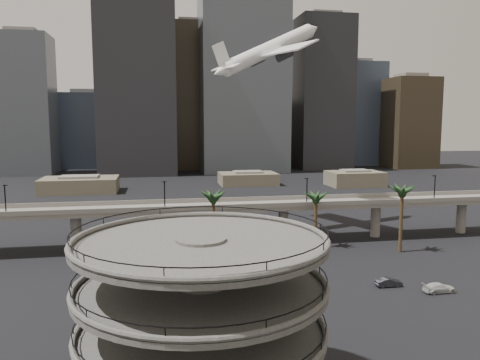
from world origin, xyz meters
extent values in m
cylinder|color=#464341|center=(-13.00, -4.00, 8.00)|extent=(4.40, 4.40, 16.50)
cylinder|color=#464341|center=(-13.00, -4.00, 7.78)|extent=(22.00, 22.00, 0.45)
torus|color=#464341|center=(-13.00, -4.00, 8.25)|extent=(22.20, 22.20, 0.50)
torus|color=black|center=(-13.00, -4.00, 9.05)|extent=(21.80, 21.80, 0.10)
cylinder|color=#464341|center=(-13.00, -4.00, 11.78)|extent=(22.00, 22.00, 0.45)
torus|color=#464341|center=(-13.00, -4.00, 12.25)|extent=(22.20, 22.20, 0.50)
torus|color=black|center=(-13.00, -4.00, 13.05)|extent=(21.80, 21.80, 0.10)
cylinder|color=#464341|center=(-13.00, -4.00, 15.78)|extent=(22.00, 22.00, 0.45)
torus|color=#464341|center=(-13.00, -4.00, 16.25)|extent=(22.20, 22.20, 0.50)
torus|color=black|center=(-13.00, -4.00, 17.05)|extent=(21.80, 21.80, 0.10)
cube|color=slate|center=(0.00, 55.00, 8.00)|extent=(130.00, 9.00, 0.90)
cube|color=slate|center=(0.00, 50.50, 8.90)|extent=(130.00, 0.30, 1.00)
cube|color=slate|center=(0.00, 59.50, 8.90)|extent=(130.00, 0.30, 1.00)
cylinder|color=slate|center=(-33.00, 55.00, 3.80)|extent=(2.20, 2.20, 8.00)
cylinder|color=slate|center=(-11.00, 55.00, 3.80)|extent=(2.20, 2.20, 8.00)
cylinder|color=slate|center=(11.00, 55.00, 3.80)|extent=(2.20, 2.20, 8.00)
cylinder|color=slate|center=(33.00, 55.00, 3.80)|extent=(2.20, 2.20, 8.00)
cylinder|color=slate|center=(55.00, 55.00, 3.80)|extent=(2.20, 2.20, 8.00)
cylinder|color=black|center=(-45.00, 51.00, 11.50)|extent=(0.24, 0.24, 6.00)
cylinder|color=black|center=(-15.00, 51.00, 11.50)|extent=(0.24, 0.24, 6.00)
cylinder|color=black|center=(15.00, 51.00, 11.50)|extent=(0.24, 0.24, 6.00)
cylinder|color=black|center=(45.00, 51.00, 11.50)|extent=(0.24, 0.24, 6.00)
cylinder|color=#422F1C|center=(-6.00, 44.00, 6.08)|extent=(0.70, 0.70, 12.15)
ellipsoid|color=#1D3B1B|center=(-6.00, 44.00, 12.55)|extent=(4.40, 4.40, 2.00)
cylinder|color=#422F1C|center=(16.00, 48.00, 5.40)|extent=(0.70, 0.70, 10.80)
ellipsoid|color=#1D3B1B|center=(16.00, 48.00, 11.20)|extent=(4.40, 4.40, 2.00)
cylinder|color=#422F1C|center=(32.00, 42.00, 6.30)|extent=(0.70, 0.70, 12.60)
ellipsoid|color=#1D3B1B|center=(32.00, 42.00, 13.00)|extent=(4.40, 4.40, 2.00)
cube|color=brown|center=(-45.00, 140.00, 2.75)|extent=(28.00, 18.00, 5.50)
cube|color=slate|center=(-45.00, 140.00, 5.90)|extent=(14.00, 9.00, 0.80)
cube|color=brown|center=(22.00, 150.00, 2.50)|extent=(24.00, 16.00, 5.00)
cube|color=slate|center=(22.00, 150.00, 5.40)|extent=(12.00, 8.00, 0.80)
cube|color=brown|center=(65.00, 138.00, 3.00)|extent=(22.00, 15.00, 6.00)
cube|color=slate|center=(65.00, 138.00, 6.40)|extent=(11.00, 7.50, 0.80)
cube|color=#4A5058|center=(-80.00, 210.00, 34.84)|extent=(26.00, 24.00, 69.67)
cube|color=slate|center=(-80.00, 210.00, 70.87)|extent=(14.30, 13.20, 2.40)
cube|color=#343F51|center=(-55.00, 245.00, 21.44)|extent=(30.00, 30.00, 42.88)
cube|color=slate|center=(-55.00, 245.00, 44.08)|extent=(16.50, 16.50, 2.40)
cube|color=black|center=(-25.00, 200.00, 49.13)|extent=(38.00, 30.00, 98.26)
cube|color=#31281B|center=(5.00, 225.00, 40.20)|extent=(28.00, 26.00, 80.39)
cube|color=slate|center=(5.00, 225.00, 81.59)|extent=(15.40, 14.30, 2.40)
cube|color=#4A5058|center=(30.00, 205.00, 53.60)|extent=(45.00, 32.00, 107.19)
cube|color=gray|center=(55.00, 240.00, 18.76)|extent=(24.00, 24.00, 37.52)
cube|color=slate|center=(55.00, 240.00, 38.72)|extent=(13.20, 13.20, 2.40)
cube|color=black|center=(78.00, 215.00, 42.43)|extent=(30.00, 28.00, 84.86)
cube|color=slate|center=(78.00, 215.00, 86.06)|extent=(16.50, 15.40, 2.40)
cube|color=#343F51|center=(105.00, 235.00, 31.26)|extent=(34.00, 30.00, 62.53)
cube|color=slate|center=(105.00, 235.00, 63.73)|extent=(18.70, 16.50, 2.40)
cube|color=#31281B|center=(130.00, 210.00, 25.90)|extent=(26.00, 26.00, 51.81)
cube|color=slate|center=(130.00, 210.00, 53.01)|extent=(14.30, 14.30, 2.40)
cube|color=gray|center=(18.00, 260.00, 16.97)|extent=(22.00, 22.00, 33.94)
cube|color=slate|center=(18.00, 260.00, 35.14)|extent=(12.10, 12.10, 2.40)
cylinder|color=white|center=(10.64, 67.80, 43.58)|extent=(25.67, 13.85, 14.31)
cone|color=white|center=(23.35, 73.36, 49.72)|extent=(5.59, 5.06, 4.61)
cone|color=white|center=(-2.06, 62.23, 37.45)|extent=(5.29, 4.63, 4.25)
cube|color=white|center=(10.04, 67.53, 42.65)|extent=(17.24, 29.28, 2.89)
cube|color=white|center=(-0.57, 62.88, 38.60)|extent=(5.98, 9.87, 1.17)
cube|color=white|center=(-1.59, 62.44, 41.10)|extent=(4.76, 2.34, 6.19)
cylinder|color=#29282E|center=(8.80, 72.86, 41.60)|extent=(4.95, 3.62, 3.45)
cylinder|color=#29282E|center=(13.12, 63.00, 41.60)|extent=(4.95, 3.62, 3.45)
imported|color=red|center=(-1.86, 12.81, 0.71)|extent=(4.33, 2.16, 1.42)
imported|color=#222328|center=(19.76, 23.53, 0.70)|extent=(4.28, 1.55, 1.40)
imported|color=silver|center=(26.20, 19.72, 0.74)|extent=(5.14, 2.17, 1.48)
camera|label=1|loc=(-16.76, -43.45, 26.18)|focal=35.00mm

